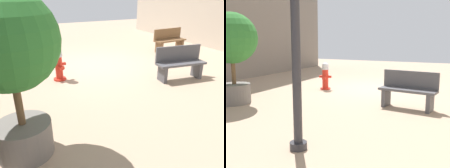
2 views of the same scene
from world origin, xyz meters
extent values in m
plane|color=tan|center=(0.00, 0.00, 0.00)|extent=(23.40, 23.40, 0.00)
cylinder|color=red|center=(1.38, 0.86, 0.03)|extent=(0.36, 0.36, 0.05)
cylinder|color=red|center=(1.38, 0.86, 0.37)|extent=(0.21, 0.21, 0.65)
cylinder|color=silver|center=(1.38, 0.86, 0.73)|extent=(0.26, 0.26, 0.06)
sphere|color=silver|center=(1.38, 0.86, 0.82)|extent=(0.24, 0.24, 0.24)
cylinder|color=red|center=(1.23, 0.82, 0.45)|extent=(0.15, 0.12, 0.09)
cylinder|color=red|center=(1.52, 0.90, 0.45)|extent=(0.15, 0.12, 0.09)
cylinder|color=red|center=(1.34, 1.02, 0.41)|extent=(0.15, 0.17, 0.12)
cube|color=#4C4C51|center=(-2.35, 2.45, 0.23)|extent=(0.16, 0.41, 0.45)
cube|color=#4C4C51|center=(-1.21, 2.28, 0.23)|extent=(0.16, 0.41, 0.45)
cube|color=#4C4C51|center=(-1.78, 2.37, 0.48)|extent=(1.48, 0.64, 0.06)
cube|color=#4C4C51|center=(-1.81, 2.18, 0.73)|extent=(1.43, 0.27, 0.44)
cylinder|color=slate|center=(2.64, 3.80, 0.27)|extent=(0.84, 0.84, 0.54)
cylinder|color=brown|center=(2.64, 3.80, 0.96)|extent=(0.11, 0.11, 0.83)
sphere|color=#2D722D|center=(2.64, 3.80, 1.78)|extent=(1.37, 1.37, 1.37)
cylinder|color=#2D2D33|center=(-0.72, 5.71, 0.06)|extent=(0.28, 0.28, 0.12)
cylinder|color=#2D2D33|center=(-0.72, 5.71, 2.00)|extent=(0.14, 0.14, 3.77)
camera|label=1|loc=(2.69, 6.95, 2.37)|focal=35.62mm
camera|label=2|loc=(-3.10, 9.22, 1.77)|focal=43.73mm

